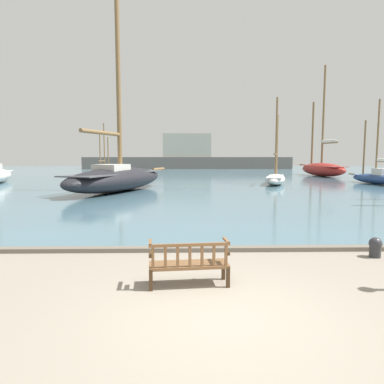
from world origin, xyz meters
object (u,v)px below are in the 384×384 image
Objects in this scene: park_bench at (189,263)px; sailboat_mid_port at (275,178)px; sailboat_outer_starboard at (105,172)px; mooring_bollard at (375,247)px; sailboat_mid_starboard at (377,177)px; sailboat_centre_channel at (322,168)px; sailboat_nearest_starboard at (118,177)px.

sailboat_mid_port is (8.10, 23.99, 0.22)m from park_bench.
sailboat_outer_starboard is 36.68m from mooring_bollard.
sailboat_outer_starboard is at bearing 147.61° from sailboat_mid_port.
sailboat_mid_starboard is at bearing 0.79° from sailboat_mid_port.
park_bench is at bearing -74.36° from sailboat_outer_starboard.
sailboat_centre_channel is (17.45, 36.55, 0.70)m from park_bench.
sailboat_nearest_starboard is (-4.94, 18.29, 0.65)m from park_bench.
park_bench is at bearing -125.94° from sailboat_mid_starboard.
sailboat_nearest_starboard is at bearing 120.81° from mooring_bollard.
sailboat_centre_channel is at bearing 2.36° from sailboat_outer_starboard.
sailboat_mid_starboard is (17.49, 24.12, 0.27)m from park_bench.
sailboat_nearest_starboard is at bearing -140.79° from sailboat_centre_channel.
sailboat_centre_channel is at bearing 53.36° from sailboat_mid_port.
park_bench is 18.96m from sailboat_nearest_starboard.
sailboat_nearest_starboard is at bearing 105.11° from park_bench.
sailboat_centre_channel is (9.34, 12.56, 0.48)m from sailboat_mid_port.
sailboat_mid_port is 14.24m from sailboat_nearest_starboard.
sailboat_centre_channel reaches higher than mooring_bollard.
sailboat_outer_starboard is at bearing 105.64° from park_bench.
sailboat_mid_port reaches higher than mooring_bollard.
sailboat_outer_starboard reaches higher than mooring_bollard.
sailboat_mid_starboard is at bearing -22.41° from sailboat_outer_starboard.
sailboat_mid_port reaches higher than sailboat_mid_starboard.
sailboat_mid_starboard is 14.69× the size of mooring_bollard.
sailboat_mid_port is 22.37m from mooring_bollard.
park_bench is 0.21× the size of sailboat_mid_port.
sailboat_mid_starboard is at bearing -89.81° from sailboat_centre_channel.
sailboat_nearest_starboard reaches higher than park_bench.
sailboat_centre_channel is at bearing 64.49° from park_bench.
park_bench is 25.32m from sailboat_mid_port.
park_bench is 0.21× the size of sailboat_mid_starboard.
sailboat_nearest_starboard reaches higher than sailboat_outer_starboard.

